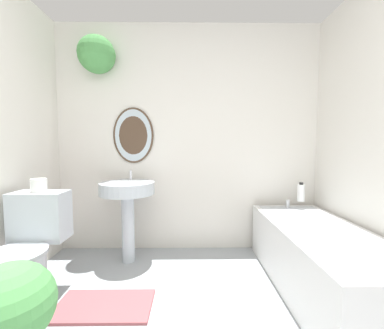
{
  "coord_description": "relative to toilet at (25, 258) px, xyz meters",
  "views": [
    {
      "loc": [
        0.01,
        -0.27,
        1.11
      ],
      "look_at": [
        0.03,
        1.4,
        0.99
      ],
      "focal_mm": 22.0,
      "sensor_mm": 36.0,
      "label": 1
    }
  ],
  "objects": [
    {
      "name": "wall_back",
      "position": [
        1.02,
        0.95,
        0.94
      ],
      "size": [
        2.88,
        0.36,
        2.4
      ],
      "color": "silver",
      "rests_on": "ground_plane"
    },
    {
      "name": "toilet",
      "position": [
        0.0,
        0.0,
        0.0
      ],
      "size": [
        0.39,
        0.57,
        0.78
      ],
      "color": "silver",
      "rests_on": "ground_plane"
    },
    {
      "name": "pedestal_sink",
      "position": [
        0.54,
        0.64,
        0.28
      ],
      "size": [
        0.52,
        0.52,
        0.88
      ],
      "color": "silver",
      "rests_on": "ground_plane"
    },
    {
      "name": "bathtub",
      "position": [
        2.15,
        0.15,
        -0.09
      ],
      "size": [
        0.66,
        1.48,
        0.57
      ],
      "color": "silver",
      "rests_on": "ground_plane"
    },
    {
      "name": "shampoo_bottle",
      "position": [
        2.26,
        0.74,
        0.31
      ],
      "size": [
        0.07,
        0.07,
        0.19
      ],
      "color": "white",
      "rests_on": "bathtub"
    },
    {
      "name": "potted_plant",
      "position": [
        0.27,
        -0.51,
        -0.03
      ],
      "size": [
        0.41,
        0.41,
        0.56
      ],
      "color": "silver",
      "rests_on": "ground_plane"
    },
    {
      "name": "bath_mat",
      "position": [
        0.54,
        -0.02,
        -0.34
      ],
      "size": [
        0.66,
        0.35,
        0.02
      ],
      "color": "#934C51",
      "rests_on": "ground_plane"
    },
    {
      "name": "toilet_paper_roll",
      "position": [
        0.0,
        0.18,
        0.48
      ],
      "size": [
        0.11,
        0.11,
        0.1
      ],
      "color": "white",
      "rests_on": "toilet"
    }
  ]
}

